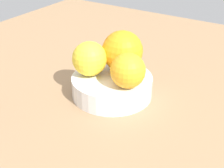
{
  "coord_description": "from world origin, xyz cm",
  "views": [
    {
      "loc": [
        -45.96,
        -29.29,
        33.05
      ],
      "look_at": [
        0.0,
        0.0,
        2.38
      ],
      "focal_mm": 51.01,
      "sensor_mm": 36.0,
      "label": 1
    }
  ],
  "objects": [
    {
      "name": "ground_plane",
      "position": [
        0.0,
        0.0,
        -1.0
      ],
      "size": [
        110.0,
        110.0,
        2.0
      ],
      "primitive_type": "cube",
      "color": "#997551"
    },
    {
      "name": "orange_in_bowl_0",
      "position": [
        3.81,
        -0.47,
        8.05
      ],
      "size": [
        8.15,
        8.15,
        8.15
      ],
      "primitive_type": "sphere",
      "color": "orange",
      "rests_on": "fruit_bowl"
    },
    {
      "name": "orange_in_bowl_1",
      "position": [
        -1.41,
        4.22,
        7.35
      ],
      "size": [
        6.75,
        6.75,
        6.75
      ],
      "primitive_type": "sphere",
      "color": "yellow",
      "rests_on": "fruit_bowl"
    },
    {
      "name": "orange_in_bowl_2",
      "position": [
        -1.57,
        -4.38,
        7.21
      ],
      "size": [
        6.48,
        6.48,
        6.48
      ],
      "primitive_type": "sphere",
      "color": "#F9A823",
      "rests_on": "fruit_bowl"
    },
    {
      "name": "fruit_bowl",
      "position": [
        0.0,
        0.0,
        1.88
      ],
      "size": [
        15.84,
        15.84,
        3.97
      ],
      "color": "white",
      "rests_on": "ground_plane"
    }
  ]
}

